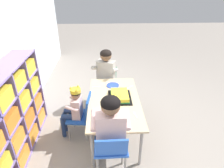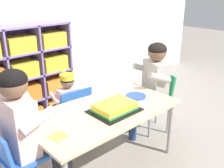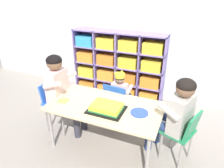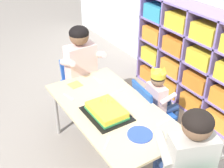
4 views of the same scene
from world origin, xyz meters
name	(u,v)px [view 1 (image 1 of 4)]	position (x,y,z in m)	size (l,w,h in m)	color
ground	(114,132)	(0.00, 0.00, 0.00)	(16.00, 16.00, 0.00)	gray
storage_cubby_shelf	(11,119)	(-0.33, 1.25, 0.54)	(1.56, 0.31, 1.15)	#7F6BB2
activity_table	(114,103)	(0.00, 0.00, 0.52)	(1.29, 0.69, 0.57)	#D1B789
classroom_chair_blue	(83,114)	(-0.02, 0.44, 0.37)	(0.37, 0.35, 0.65)	#1E4CA8
child_with_crown	(74,106)	(-0.01, 0.55, 0.49)	(0.31, 0.31, 0.80)	beige
classroom_chair_adult_side	(111,149)	(-0.75, 0.07, 0.44)	(0.34, 0.36, 0.68)	blue
adult_helper_seated	(110,126)	(-0.64, 0.07, 0.66)	(0.44, 0.41, 1.06)	beige
classroom_chair_guest_side	(107,81)	(0.86, 0.08, 0.40)	(0.40, 0.39, 0.66)	#238451
guest_at_table_side	(105,73)	(0.76, 0.12, 0.61)	(0.49, 0.47, 1.01)	#B2ADA3
birthday_cake_on_tray	(120,96)	(0.05, -0.08, 0.60)	(0.40, 0.31, 0.11)	black
paper_plate_stack	(113,85)	(0.40, 0.00, 0.57)	(0.19, 0.19, 0.01)	blue
paper_napkin_square	(125,124)	(-0.50, -0.09, 0.57)	(0.12, 0.12, 0.00)	#F4DB4C
fork_by_napkin	(101,108)	(-0.19, 0.18, 0.57)	(0.03, 0.15, 0.00)	white
fork_near_child_seat	(105,122)	(-0.46, 0.13, 0.57)	(0.14, 0.02, 0.00)	white
fork_beside_plate_stack	(135,115)	(-0.34, -0.24, 0.57)	(0.13, 0.04, 0.00)	white
fork_near_cake_tray	(129,87)	(0.33, -0.24, 0.57)	(0.10, 0.11, 0.00)	white
fork_scattered_mid_table	(97,87)	(0.38, 0.24, 0.57)	(0.02, 0.13, 0.00)	white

